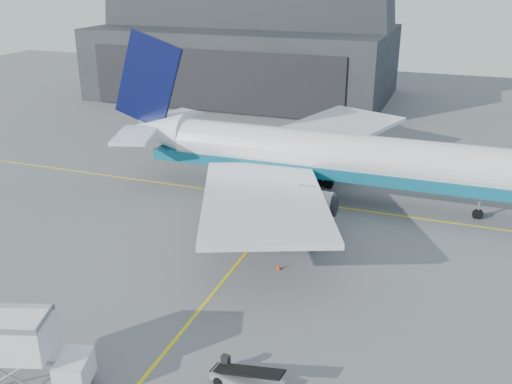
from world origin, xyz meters
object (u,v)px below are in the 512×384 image
at_px(airliner, 317,155).
at_px(belt_loader_b, 246,379).
at_px(pushback_tug, 297,239).
at_px(catering_truck, 23,355).

relative_size(airliner, belt_loader_b, 10.27).
bearing_deg(pushback_tug, airliner, 71.81).
height_order(catering_truck, belt_loader_b, catering_truck).
distance_m(airliner, belt_loader_b, 28.94).
bearing_deg(belt_loader_b, pushback_tug, 104.31).
bearing_deg(belt_loader_b, airliner, 104.11).
bearing_deg(catering_truck, airliner, 59.11).
bearing_deg(airliner, catering_truck, -103.24).
height_order(airliner, pushback_tug, airliner).
bearing_deg(pushback_tug, catering_truck, -137.19).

